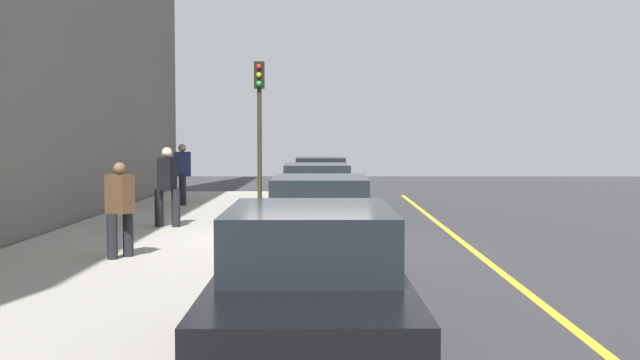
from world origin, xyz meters
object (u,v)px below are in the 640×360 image
object	(u,v)px
parked_car_charcoal	(320,180)
traffic_light_pole	(259,110)
parked_car_silver	(316,194)
parked_car_white	(320,221)
pedestrian_black_coat	(167,184)
pedestrian_navy_coat	(182,172)
parked_car_black	(310,286)
pedestrian_brown_coat	(120,207)

from	to	relation	value
parked_car_charcoal	traffic_light_pole	distance (m)	5.77
parked_car_charcoal	parked_car_silver	xyz separation A→B (m)	(6.35, -0.05, 0.00)
parked_car_white	traffic_light_pole	size ratio (longest dim) A/B	1.16
parked_car_charcoal	parked_car_white	size ratio (longest dim) A/B	0.93
pedestrian_black_coat	parked_car_silver	bearing A→B (deg)	117.90
parked_car_white	parked_car_charcoal	bearing A→B (deg)	-179.52
parked_car_silver	pedestrian_black_coat	xyz separation A→B (m)	(1.78, -3.36, 0.36)
parked_car_silver	traffic_light_pole	bearing A→B (deg)	-129.04
parked_car_silver	traffic_light_pole	size ratio (longest dim) A/B	1.15
parked_car_charcoal	parked_car_silver	size ratio (longest dim) A/B	0.94
parked_car_silver	pedestrian_navy_coat	distance (m)	5.68
parked_car_silver	parked_car_white	world-z (taller)	same
traffic_light_pole	parked_car_silver	bearing A→B (deg)	50.96
pedestrian_navy_coat	traffic_light_pole	xyz separation A→B (m)	(2.72, 2.55, 1.76)
parked_car_charcoal	traffic_light_pole	xyz separation A→B (m)	(5.13, -1.56, 2.13)
pedestrian_black_coat	traffic_light_pole	xyz separation A→B (m)	(-3.01, 1.85, 1.77)
parked_car_charcoal	parked_car_white	distance (m)	12.57
parked_car_white	pedestrian_black_coat	world-z (taller)	pedestrian_black_coat
parked_car_charcoal	parked_car_black	xyz separation A→B (m)	(18.43, 0.05, 0.00)
parked_car_white	pedestrian_brown_coat	xyz separation A→B (m)	(0.18, -3.39, 0.26)
pedestrian_black_coat	parked_car_white	bearing A→B (deg)	38.43
parked_car_charcoal	parked_car_silver	distance (m)	6.35
pedestrian_black_coat	traffic_light_pole	size ratio (longest dim) A/B	0.45
parked_car_silver	parked_car_black	xyz separation A→B (m)	(12.08, 0.10, -0.00)
parked_car_black	pedestrian_navy_coat	world-z (taller)	pedestrian_navy_coat
parked_car_white	pedestrian_brown_coat	distance (m)	3.40
traffic_light_pole	parked_car_black	bearing A→B (deg)	6.93
parked_car_silver	parked_car_black	world-z (taller)	same
pedestrian_brown_coat	pedestrian_black_coat	bearing A→B (deg)	-178.40
parked_car_charcoal	pedestrian_black_coat	distance (m)	8.83
pedestrian_black_coat	pedestrian_brown_coat	xyz separation A→B (m)	(4.61, 0.13, -0.10)
traffic_light_pole	pedestrian_navy_coat	bearing A→B (deg)	-136.85
parked_car_white	pedestrian_navy_coat	distance (m)	11.01
parked_car_white	traffic_light_pole	distance (m)	7.92
parked_car_charcoal	pedestrian_brown_coat	bearing A→B (deg)	-14.45
pedestrian_brown_coat	parked_car_white	bearing A→B (deg)	93.03
parked_car_charcoal	parked_car_black	bearing A→B (deg)	0.16
pedestrian_navy_coat	traffic_light_pole	distance (m)	4.12
parked_car_black	traffic_light_pole	bearing A→B (deg)	-173.07
pedestrian_black_coat	pedestrian_brown_coat	bearing A→B (deg)	1.60
parked_car_silver	parked_car_charcoal	bearing A→B (deg)	179.55
parked_car_white	pedestrian_black_coat	size ratio (longest dim) A/B	2.57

